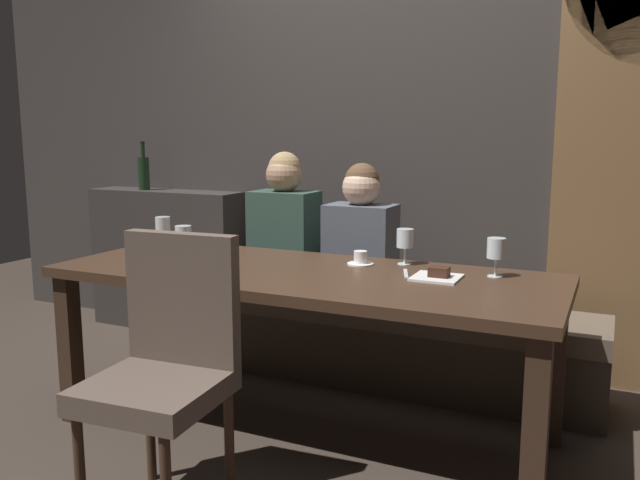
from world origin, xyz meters
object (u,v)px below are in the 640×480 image
wine_glass_far_right (405,239)px  dessert_plate (437,275)px  diner_redhead (284,226)px  diner_bearded (361,236)px  wine_glass_center_back (183,236)px  dining_table (303,290)px  wine_glass_near_left (496,250)px  banquette_bench (360,338)px  wine_bottle_dark_red (144,172)px  espresso_cup (360,259)px  fork_on_table (406,274)px  chair_near_side (167,356)px  wine_glass_near_right (163,226)px

wine_glass_far_right → dessert_plate: bearing=-46.9°
diner_redhead → diner_bearded: (0.46, -0.00, -0.03)m
dessert_plate → wine_glass_center_back: bearing=-174.4°
dining_table → diner_redhead: diner_redhead is taller
wine_glass_near_left → wine_glass_far_right: size_ratio=1.00×
banquette_bench → wine_glass_center_back: size_ratio=15.24×
banquette_bench → diner_redhead: (-0.47, 0.01, 0.59)m
dining_table → wine_glass_far_right: wine_glass_far_right is taller
dining_table → dessert_plate: (0.57, 0.09, 0.10)m
dining_table → wine_glass_far_right: 0.52m
wine_bottle_dark_red → espresso_cup: (1.88, -0.79, -0.30)m
dining_table → espresso_cup: bearing=50.9°
dining_table → dessert_plate: 0.59m
wine_bottle_dark_red → wine_glass_far_right: bearing=-18.6°
diner_bearded → wine_glass_center_back: (-0.60, -0.73, 0.06)m
diner_redhead → fork_on_table: size_ratio=4.59×
dining_table → diner_bearded: diner_bearded is taller
wine_glass_center_back → fork_on_table: size_ratio=0.96×
banquette_bench → diner_bearded: 0.56m
dessert_plate → fork_on_table: bearing=168.7°
chair_near_side → diner_redhead: diner_redhead is taller
diner_redhead → dessert_plate: (1.04, -0.62, -0.06)m
fork_on_table → dessert_plate: bearing=-30.7°
wine_glass_far_right → wine_bottle_dark_red: bearing=161.4°
chair_near_side → wine_glass_near_left: 1.38m
wine_glass_center_back → dessert_plate: 1.19m
diner_bearded → wine_bottle_dark_red: (-1.69, 0.30, 0.28)m
wine_bottle_dark_red → wine_glass_far_right: size_ratio=1.99×
banquette_bench → chair_near_side: chair_near_side is taller
banquette_bench → wine_glass_center_back: 1.14m
banquette_bench → diner_redhead: diner_redhead is taller
wine_bottle_dark_red → wine_glass_near_right: bearing=-45.7°
diner_redhead → wine_bottle_dark_red: 1.29m
diner_bearded → banquette_bench: bearing=-49.7°
wine_glass_far_right → wine_glass_near_left: bearing=-12.0°
banquette_bench → diner_bearded: size_ratio=3.44×
wine_glass_near_right → wine_glass_near_left: bearing=1.1°
wine_glass_near_right → dining_table: bearing=-12.2°
dining_table → diner_bearded: (-0.01, 0.71, 0.14)m
diner_bearded → wine_glass_near_left: (0.79, -0.48, 0.06)m
dining_table → chair_near_side: 0.75m
diner_bearded → wine_glass_far_right: size_ratio=4.43×
wine_bottle_dark_red → wine_glass_near_right: 1.16m
chair_near_side → wine_glass_center_back: (-0.43, 0.69, 0.30)m
wine_glass_near_left → wine_glass_far_right: (-0.42, 0.09, 0.00)m
chair_near_side → espresso_cup: size_ratio=8.17×
dining_table → diner_redhead: bearing=123.3°
diner_bearded → espresso_cup: (0.19, -0.48, -0.03)m
diner_redhead → wine_glass_far_right: bearing=-25.4°
wine_glass_far_right → dessert_plate: wine_glass_far_right is taller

